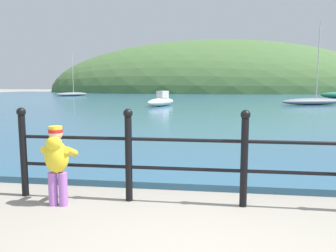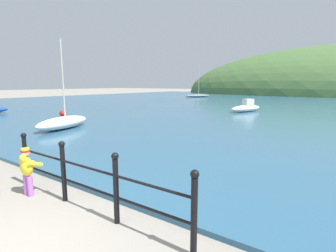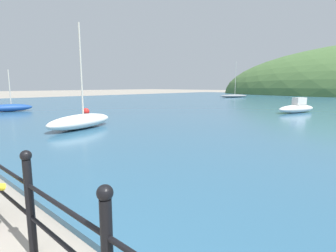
{
  "view_description": "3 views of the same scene",
  "coord_description": "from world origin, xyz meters",
  "px_view_note": "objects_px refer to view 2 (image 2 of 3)",
  "views": [
    {
      "loc": [
        0.09,
        -2.52,
        1.51
      ],
      "look_at": [
        -0.74,
        3.52,
        0.74
      ],
      "focal_mm": 35.0,
      "sensor_mm": 36.0,
      "label": 1
    },
    {
      "loc": [
        3.51,
        -1.31,
        2.29
      ],
      "look_at": [
        -1.04,
        5.12,
        1.01
      ],
      "focal_mm": 28.0,
      "sensor_mm": 36.0,
      "label": 2
    },
    {
      "loc": [
        1.97,
        0.51,
        1.89
      ],
      "look_at": [
        -2.63,
        5.58,
        0.83
      ],
      "focal_mm": 28.0,
      "sensor_mm": 36.0,
      "label": 3
    }
  ],
  "objects_px": {
    "boat_twin_mast": "(197,96)",
    "boat_red_dinghy": "(63,122)",
    "child_in_coat": "(27,167)",
    "boat_mid_harbor": "(246,108)",
    "mooring_buoy": "(63,113)"
  },
  "relations": [
    {
      "from": "child_in_coat",
      "to": "boat_red_dinghy",
      "type": "height_order",
      "value": "boat_red_dinghy"
    },
    {
      "from": "boat_twin_mast",
      "to": "boat_red_dinghy",
      "type": "xyz_separation_m",
      "value": [
        9.62,
        -31.02,
        0.06
      ]
    },
    {
      "from": "boat_mid_harbor",
      "to": "boat_twin_mast",
      "type": "distance_m",
      "value": 23.06
    },
    {
      "from": "boat_mid_harbor",
      "to": "mooring_buoy",
      "type": "distance_m",
      "value": 13.67
    },
    {
      "from": "child_in_coat",
      "to": "boat_red_dinghy",
      "type": "bearing_deg",
      "value": 142.03
    },
    {
      "from": "boat_red_dinghy",
      "to": "boat_twin_mast",
      "type": "bearing_deg",
      "value": 107.23
    },
    {
      "from": "boat_red_dinghy",
      "to": "child_in_coat",
      "type": "bearing_deg",
      "value": -37.97
    },
    {
      "from": "mooring_buoy",
      "to": "boat_twin_mast",
      "type": "bearing_deg",
      "value": 100.43
    },
    {
      "from": "boat_twin_mast",
      "to": "boat_red_dinghy",
      "type": "height_order",
      "value": "boat_twin_mast"
    },
    {
      "from": "boat_mid_harbor",
      "to": "boat_red_dinghy",
      "type": "distance_m",
      "value": 13.82
    },
    {
      "from": "boat_mid_harbor",
      "to": "boat_twin_mast",
      "type": "bearing_deg",
      "value": 128.52
    },
    {
      "from": "boat_twin_mast",
      "to": "mooring_buoy",
      "type": "relative_size",
      "value": 12.77
    },
    {
      "from": "child_in_coat",
      "to": "boat_twin_mast",
      "type": "relative_size",
      "value": 0.19
    },
    {
      "from": "child_in_coat",
      "to": "mooring_buoy",
      "type": "xyz_separation_m",
      "value": [
        -10.72,
        7.76,
        -0.29
      ]
    },
    {
      "from": "child_in_coat",
      "to": "boat_mid_harbor",
      "type": "height_order",
      "value": "boat_mid_harbor"
    }
  ]
}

